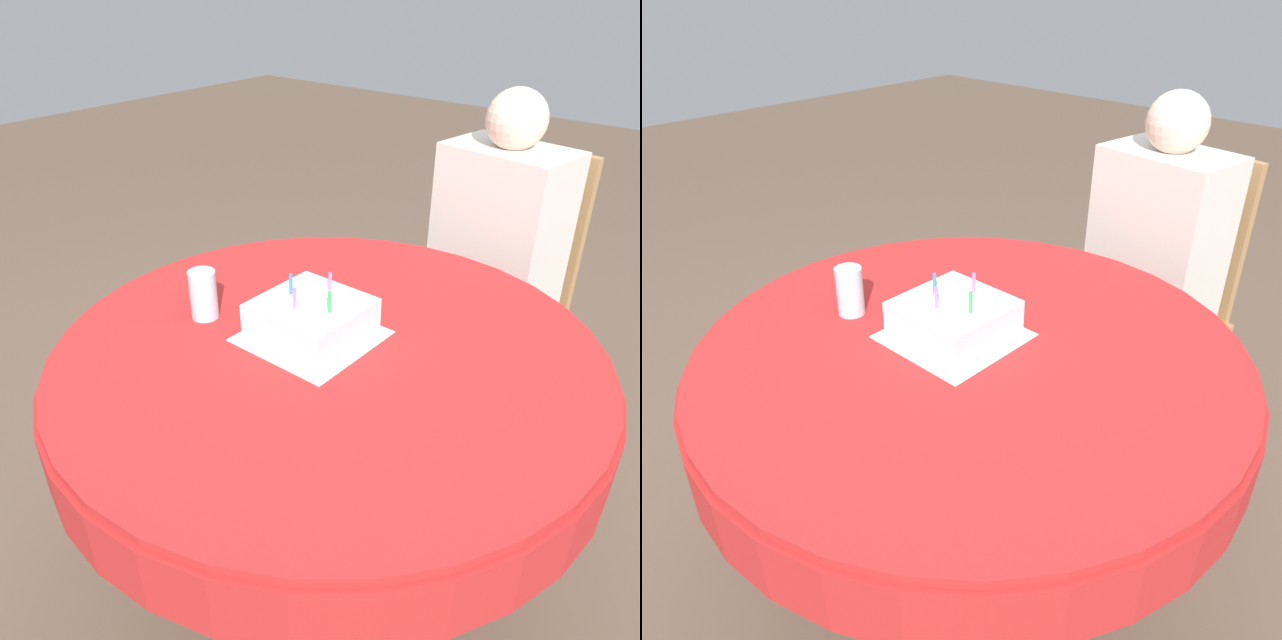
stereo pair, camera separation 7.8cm
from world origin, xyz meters
TOP-DOWN VIEW (x-y plane):
  - ground_plane at (0.00, 0.00)m, footprint 12.00×12.00m
  - dining_table at (0.00, 0.00)m, footprint 1.23×1.23m
  - chair at (0.00, 0.94)m, footprint 0.46×0.46m
  - person at (-0.01, 0.84)m, footprint 0.40×0.37m
  - napkin at (-0.05, 0.00)m, footprint 0.27×0.27m
  - birthday_cake at (-0.05, 0.00)m, footprint 0.22×0.22m
  - drinking_glass at (-0.30, -0.09)m, footprint 0.06×0.06m

SIDE VIEW (x-z plane):
  - ground_plane at x=0.00m, z-range 0.00..0.00m
  - chair at x=0.00m, z-range 0.03..1.03m
  - dining_table at x=0.00m, z-range 0.30..1.07m
  - person at x=-0.01m, z-range 0.12..1.32m
  - napkin at x=-0.05m, z-range 0.78..0.78m
  - birthday_cake at x=-0.05m, z-range 0.75..0.89m
  - drinking_glass at x=-0.30m, z-range 0.78..0.89m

